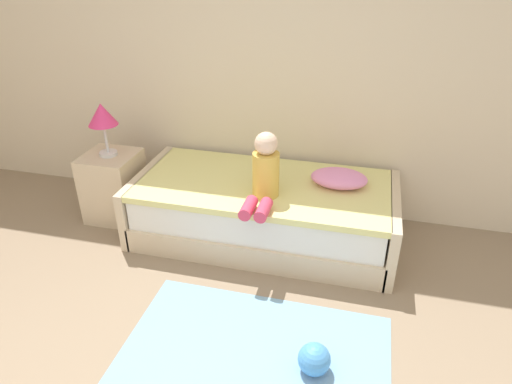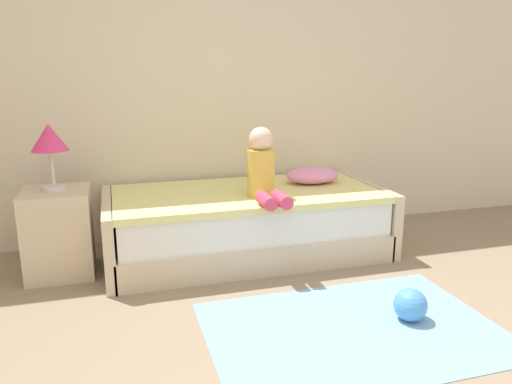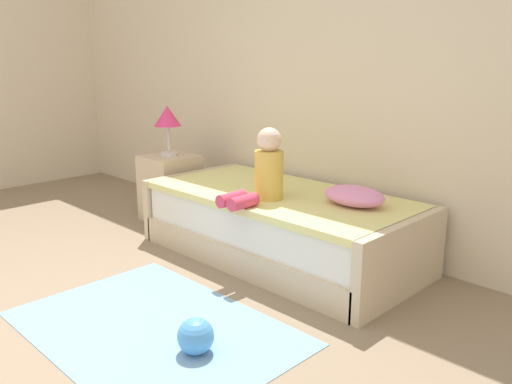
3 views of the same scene
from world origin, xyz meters
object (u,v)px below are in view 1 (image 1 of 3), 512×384
(table_lamp, at_px, (102,117))
(pillow, at_px, (339,178))
(child_figure, at_px, (264,173))
(bed, at_px, (263,210))
(toy_ball, at_px, (314,359))
(nightstand, at_px, (114,186))

(table_lamp, relative_size, pillow, 1.02)
(table_lamp, xyz_separation_m, child_figure, (1.41, -0.22, -0.23))
(bed, height_order, table_lamp, table_lamp)
(child_figure, height_order, pillow, child_figure)
(child_figure, distance_m, pillow, 0.63)
(child_figure, xyz_separation_m, toy_ball, (0.55, -1.06, -0.61))
(nightstand, xyz_separation_m, pillow, (1.93, 0.11, 0.26))
(bed, bearing_deg, nightstand, -179.54)
(pillow, height_order, toy_ball, pillow)
(table_lamp, xyz_separation_m, pillow, (1.93, 0.11, -0.37))
(nightstand, bearing_deg, toy_ball, -33.19)
(child_figure, bearing_deg, table_lamp, 171.21)
(bed, xyz_separation_m, table_lamp, (-1.35, -0.01, 0.69))
(child_figure, relative_size, pillow, 1.16)
(bed, xyz_separation_m, child_figure, (0.06, -0.23, 0.46))
(child_figure, bearing_deg, pillow, 32.09)
(bed, bearing_deg, toy_ball, -64.83)
(bed, distance_m, table_lamp, 1.52)
(toy_ball, bearing_deg, child_figure, 117.35)
(toy_ball, bearing_deg, bed, 115.17)
(nightstand, xyz_separation_m, toy_ball, (1.96, -1.28, -0.21))
(nightstand, distance_m, pillow, 1.95)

